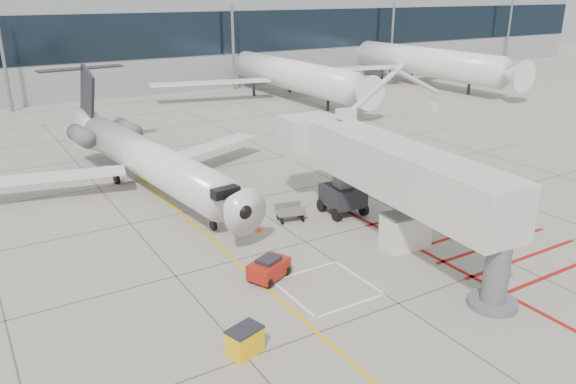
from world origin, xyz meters
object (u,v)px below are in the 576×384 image
regional_jet (160,145)px  jet_bridge (406,184)px  pushback_tug (269,268)px  spill_bin (245,341)px

regional_jet → jet_bridge: jet_bridge is taller
pushback_tug → spill_bin: pushback_tug is taller
jet_bridge → spill_bin: 13.09m
regional_jet → spill_bin: 19.57m
regional_jet → pushback_tug: (0.59, -14.05, -3.28)m
pushback_tug → jet_bridge: bearing=-31.5°
regional_jet → spill_bin: size_ratio=21.83×
regional_jet → jet_bridge: (8.69, -15.02, 0.05)m
spill_bin → regional_jet: bearing=63.2°
regional_jet → pushback_tug: bearing=-93.5°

